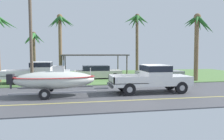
% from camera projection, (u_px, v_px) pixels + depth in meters
% --- Properties ---
extents(ground, '(36.00, 22.00, 0.11)m').
position_uv_depth(ground, '(115.00, 79.00, 22.02)').
color(ground, '#4C4C51').
extents(pickup_truck_towing, '(5.55, 1.97, 1.86)m').
position_uv_depth(pickup_truck_towing, '(155.00, 77.00, 14.21)').
color(pickup_truck_towing, silver).
rests_on(pickup_truck_towing, ground).
extents(boat_on_trailer, '(6.08, 2.40, 2.19)m').
position_uv_depth(boat_on_trailer, '(55.00, 80.00, 13.02)').
color(boat_on_trailer, gray).
rests_on(boat_on_trailer, ground).
extents(parked_pickup_background, '(5.88, 2.03, 1.89)m').
position_uv_depth(parked_pickup_background, '(41.00, 71.00, 18.44)').
color(parked_pickup_background, silver).
rests_on(parked_pickup_background, ground).
extents(parked_sedan_near, '(4.56, 1.81, 1.38)m').
position_uv_depth(parked_sedan_near, '(159.00, 73.00, 20.95)').
color(parked_sedan_near, '#99999E').
rests_on(parked_sedan_near, ground).
extents(parked_sedan_far, '(4.73, 1.85, 1.38)m').
position_uv_depth(parked_sedan_far, '(97.00, 72.00, 21.61)').
color(parked_sedan_far, beige).
rests_on(parked_sedan_far, ground).
extents(carport_awning, '(7.78, 5.54, 2.49)m').
position_uv_depth(carport_awning, '(94.00, 55.00, 26.48)').
color(carport_awning, '#4C4238').
rests_on(carport_awning, ground).
extents(palm_tree_near_left, '(3.37, 3.71, 7.17)m').
position_uv_depth(palm_tree_near_left, '(137.00, 27.00, 24.26)').
color(palm_tree_near_left, brown).
rests_on(palm_tree_near_left, ground).
extents(palm_tree_near_right, '(3.42, 3.28, 7.22)m').
position_uv_depth(palm_tree_near_right, '(61.00, 29.00, 24.85)').
color(palm_tree_near_right, brown).
rests_on(palm_tree_near_right, ground).
extents(palm_tree_mid, '(2.70, 3.09, 6.34)m').
position_uv_depth(palm_tree_mid, '(198.00, 31.00, 19.63)').
color(palm_tree_mid, brown).
rests_on(palm_tree_mid, ground).
extents(palm_tree_far_left, '(2.64, 3.46, 5.10)m').
position_uv_depth(palm_tree_far_left, '(33.00, 41.00, 24.07)').
color(palm_tree_far_left, brown).
rests_on(palm_tree_far_left, ground).
extents(utility_pole, '(0.24, 1.80, 8.97)m').
position_uv_depth(utility_pole, '(31.00, 28.00, 16.48)').
color(utility_pole, brown).
rests_on(utility_pole, ground).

